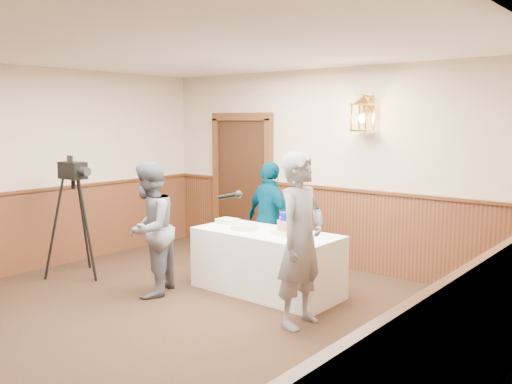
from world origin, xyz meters
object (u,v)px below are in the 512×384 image
display_table (266,262)px  interviewer (150,229)px  sheet_cake_yellow (245,227)px  sheet_cake_green (228,221)px  tiered_cake (286,226)px  assistant_p (270,219)px  tv_camera_rig (75,225)px  baker (301,240)px

display_table → interviewer: (-1.01, -0.95, 0.42)m
sheet_cake_yellow → sheet_cake_green: (-0.45, 0.18, -0.00)m
display_table → tiered_cake: (0.28, 0.01, 0.48)m
tiered_cake → sheet_cake_green: tiered_cake is taller
display_table → sheet_cake_yellow: size_ratio=6.15×
tiered_cake → assistant_p: 0.89m
assistant_p → tv_camera_rig: 2.59m
sheet_cake_green → tv_camera_rig: bearing=-145.0°
display_table → assistant_p: 0.81m
sheet_cake_yellow → tv_camera_rig: size_ratio=0.19×
interviewer → assistant_p: size_ratio=1.04×
baker → assistant_p: baker is taller
baker → tv_camera_rig: bearing=96.8°
assistant_p → display_table: bearing=140.3°
baker → assistant_p: bearing=46.8°
baker → tv_camera_rig: baker is taller
sheet_cake_green → tiered_cake: bearing=-5.1°
tiered_cake → assistant_p: size_ratio=0.20×
sheet_cake_yellow → assistant_p: size_ratio=0.19×
tiered_cake → assistant_p: (-0.68, 0.57, -0.08)m
display_table → interviewer: bearing=-136.9°
sheet_cake_yellow → tv_camera_rig: bearing=-155.0°
sheet_cake_yellow → sheet_cake_green: same height
sheet_cake_green → tv_camera_rig: size_ratio=0.17×
sheet_cake_green → sheet_cake_yellow: bearing=-22.2°
tiered_cake → tv_camera_rig: (-2.67, -1.08, -0.16)m
display_table → sheet_cake_green: size_ratio=6.99×
assistant_p → interviewer: bearing=83.9°
baker → display_table: bearing=55.3°
tv_camera_rig → assistant_p: bearing=37.1°
sheet_cake_yellow → tv_camera_rig: 2.34m
display_table → baker: bearing=-33.5°
display_table → sheet_cake_green: sheet_cake_green is taller
baker → assistant_p: (-1.32, 1.19, -0.11)m
sheet_cake_yellow → interviewer: interviewer is taller
tiered_cake → interviewer: (-1.29, -0.96, -0.06)m
sheet_cake_yellow → baker: 1.30m
sheet_cake_green → baker: baker is taller
sheet_cake_yellow → sheet_cake_green: size_ratio=1.14×
display_table → assistant_p: (-0.40, 0.58, 0.39)m
interviewer → tv_camera_rig: (-1.38, -0.12, -0.11)m
display_table → interviewer: interviewer is taller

